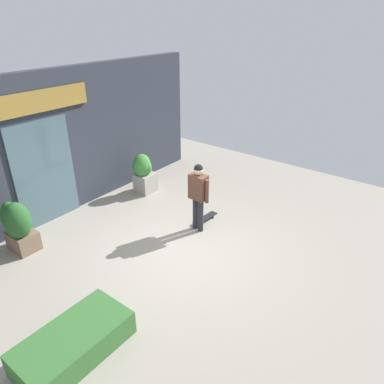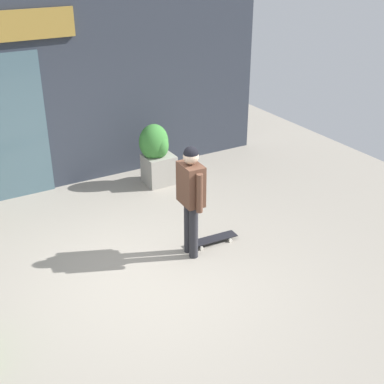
# 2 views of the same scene
# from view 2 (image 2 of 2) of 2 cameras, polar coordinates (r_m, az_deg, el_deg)

# --- Properties ---
(ground_plane) EXTENTS (12.00, 12.00, 0.00)m
(ground_plane) POSITION_cam_2_polar(r_m,az_deg,el_deg) (7.38, -4.94, -8.94)
(ground_plane) COLOR gray
(building_facade) EXTENTS (8.21, 0.31, 3.57)m
(building_facade) POSITION_cam_2_polar(r_m,az_deg,el_deg) (9.65, -14.77, 10.57)
(building_facade) COLOR #2D333D
(building_facade) RESTS_ON ground_plane
(skateboarder) EXTENTS (0.28, 0.59, 1.69)m
(skateboarder) POSITION_cam_2_polar(r_m,az_deg,el_deg) (7.30, -0.12, 0.12)
(skateboarder) COLOR #28282D
(skateboarder) RESTS_ON ground_plane
(skateboard) EXTENTS (0.78, 0.27, 0.08)m
(skateboard) POSITION_cam_2_polar(r_m,az_deg,el_deg) (8.04, 2.27, -5.12)
(skateboard) COLOR black
(skateboard) RESTS_ON ground_plane
(planter_box_left) EXTENTS (0.63, 0.50, 1.16)m
(planter_box_left) POSITION_cam_2_polar(r_m,az_deg,el_deg) (9.73, -3.85, 4.29)
(planter_box_left) COLOR gray
(planter_box_left) RESTS_ON ground_plane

